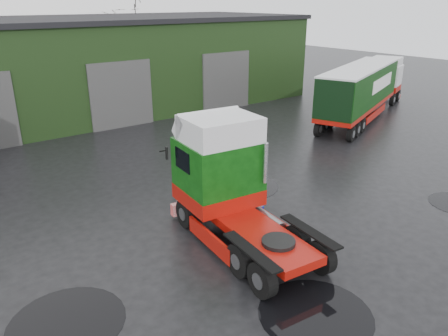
# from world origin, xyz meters

# --- Properties ---
(ground) EXTENTS (100.00, 100.00, 0.00)m
(ground) POSITION_xyz_m (0.00, 0.00, 0.00)
(ground) COLOR black
(warehouse) EXTENTS (32.40, 12.40, 6.30)m
(warehouse) POSITION_xyz_m (2.00, 20.00, 3.16)
(warehouse) COLOR black
(warehouse) RESTS_ON ground
(hero_tractor) EXTENTS (3.36, 6.65, 3.98)m
(hero_tractor) POSITION_xyz_m (-0.98, -1.53, 1.99)
(hero_tractor) COLOR #0C410D
(hero_tractor) RESTS_ON ground
(lorry_right) EXTENTS (13.50, 7.09, 3.57)m
(lorry_right) POSITION_xyz_m (14.56, 6.02, 1.78)
(lorry_right) COLOR silver
(lorry_right) RESTS_ON ground
(wash_bucket) EXTENTS (0.45, 0.45, 0.34)m
(wash_bucket) POSITION_xyz_m (0.85, -0.02, 0.17)
(wash_bucket) COLOR #07149D
(wash_bucket) RESTS_ON ground
(tree_back_b) EXTENTS (4.40, 4.40, 7.50)m
(tree_back_b) POSITION_xyz_m (10.00, 30.00, 3.75)
(tree_back_b) COLOR black
(tree_back_b) RESTS_ON ground
(puddle_0) EXTENTS (2.90, 2.90, 0.01)m
(puddle_0) POSITION_xyz_m (-1.66, -5.03, 0.00)
(puddle_0) COLOR black
(puddle_0) RESTS_ON ground
(puddle_1) EXTENTS (3.05, 3.05, 0.01)m
(puddle_1) POSITION_xyz_m (2.03, 2.37, 0.00)
(puddle_1) COLOR black
(puddle_1) RESTS_ON ground
(puddle_2) EXTENTS (2.85, 2.85, 0.01)m
(puddle_2) POSITION_xyz_m (-6.76, -1.55, 0.00)
(puddle_2) COLOR black
(puddle_2) RESTS_ON ground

